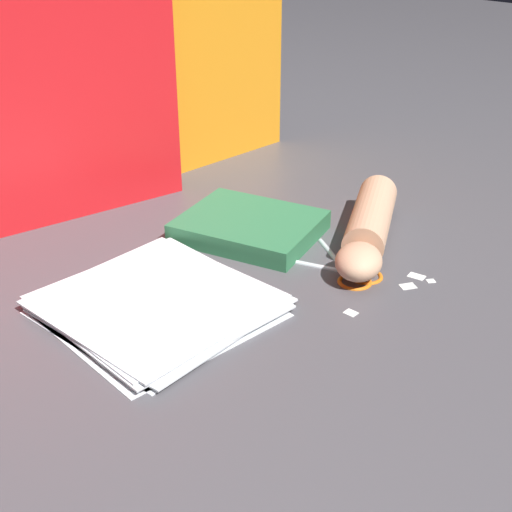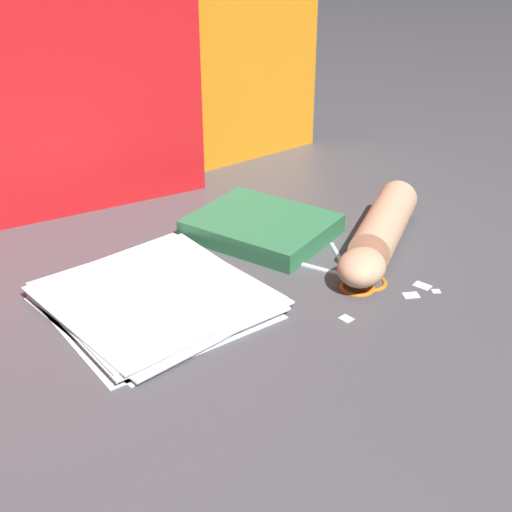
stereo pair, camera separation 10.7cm
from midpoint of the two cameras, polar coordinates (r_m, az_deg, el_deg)
ground_plane at (r=1.08m, az=1.31°, el=-3.52°), size 6.00×6.00×0.00m
backdrop_panel_center at (r=1.46m, az=-5.07°, el=13.61°), size 0.78×0.06×0.41m
paper_stack at (r=1.07m, az=-5.23°, el=-3.47°), size 0.31×0.32×0.02m
book_closed at (r=1.26m, az=2.90°, el=2.30°), size 0.25×0.28×0.03m
scissors at (r=1.15m, az=10.41°, el=-1.68°), size 0.12×0.18×0.01m
hand_forearm at (r=1.23m, az=12.35°, el=1.73°), size 0.33×0.22×0.07m
paper_scrap_near at (r=1.15m, az=16.85°, el=-2.77°), size 0.02×0.02×0.00m
paper_scrap_mid at (r=1.13m, az=15.00°, el=-3.11°), size 0.03×0.03×0.00m
paper_scrap_far at (r=1.16m, az=15.79°, el=-2.36°), size 0.02×0.03×0.00m
paper_scrap_side at (r=1.05m, az=10.18°, el=-5.02°), size 0.02×0.02×0.00m
pen at (r=1.00m, az=-8.15°, el=-6.46°), size 0.04×0.13×0.01m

